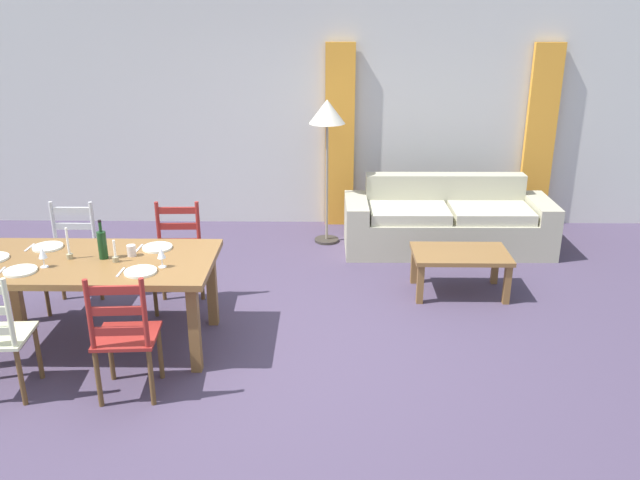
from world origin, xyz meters
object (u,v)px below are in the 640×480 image
at_px(dining_chair_near_right, 125,336).
at_px(couch, 446,223).
at_px(dining_chair_far_left, 72,257).
at_px(wine_glass_near_left, 42,254).
at_px(wine_glass_near_right, 161,254).
at_px(coffee_cup_primary, 131,251).
at_px(standing_lamp, 327,121).
at_px(coffee_table, 460,258).
at_px(dining_chair_far_right, 178,257).
at_px(wine_bottle, 102,244).
at_px(dining_table, 93,270).

xyz_separation_m(dining_chair_near_right, couch, (2.73, 2.99, -0.19)).
bearing_deg(dining_chair_far_left, wine_glass_near_left, -79.93).
xyz_separation_m(dining_chair_far_left, wine_glass_near_left, (0.16, -0.89, 0.38)).
height_order(dining_chair_far_left, wine_glass_near_right, dining_chair_far_left).
xyz_separation_m(coffee_cup_primary, standing_lamp, (1.53, 2.36, 0.62)).
distance_m(coffee_cup_primary, coffee_table, 3.00).
height_order(dining_chair_far_right, couch, dining_chair_far_right).
distance_m(dining_chair_far_left, coffee_table, 3.58).
bearing_deg(dining_chair_far_right, wine_glass_near_right, -83.60).
relative_size(dining_chair_near_right, dining_chair_far_left, 1.00).
bearing_deg(dining_chair_near_right, wine_glass_near_right, 76.16).
bearing_deg(wine_bottle, wine_glass_near_left, -154.70).
bearing_deg(coffee_cup_primary, standing_lamp, 57.01).
distance_m(wine_bottle, wine_glass_near_right, 0.53).
xyz_separation_m(wine_glass_near_left, standing_lamp, (2.13, 2.60, 0.55)).
distance_m(wine_glass_near_right, coffee_cup_primary, 0.38).
distance_m(dining_table, dining_chair_near_right, 0.87).
distance_m(dining_chair_near_right, standing_lamp, 3.58).
bearing_deg(dining_chair_far_left, dining_chair_near_right, -57.99).
xyz_separation_m(dining_chair_near_right, wine_glass_near_right, (0.14, 0.58, 0.38)).
xyz_separation_m(dining_chair_far_right, coffee_cup_primary, (-0.20, -0.66, 0.32)).
height_order(dining_chair_far_right, wine_glass_near_right, dining_chair_far_right).
relative_size(wine_bottle, coffee_cup_primary, 3.51).
relative_size(wine_bottle, coffee_table, 0.35).
relative_size(dining_table, couch, 0.83).
height_order(coffee_table, standing_lamp, standing_lamp).
bearing_deg(coffee_cup_primary, dining_chair_near_right, -79.16).
xyz_separation_m(dining_chair_near_right, standing_lamp, (1.38, 3.17, 0.93)).
bearing_deg(standing_lamp, dining_chair_near_right, -113.49).
distance_m(dining_chair_near_right, couch, 4.05).
bearing_deg(dining_chair_near_right, dining_chair_far_right, 88.29).
relative_size(wine_bottle, couch, 0.14).
relative_size(dining_table, wine_bottle, 6.01).
bearing_deg(dining_chair_near_right, wine_glass_near_left, 142.87).
distance_m(dining_chair_near_right, coffee_cup_primary, 0.88).
height_order(wine_glass_near_left, coffee_cup_primary, wine_glass_near_left).
height_order(dining_chair_near_right, dining_chair_far_right, same).
relative_size(dining_chair_far_left, wine_glass_near_right, 5.96).
bearing_deg(dining_chair_far_left, couch, 22.87).
bearing_deg(wine_glass_near_right, wine_bottle, 161.04).
bearing_deg(standing_lamp, dining_table, -126.66).
bearing_deg(couch, dining_chair_near_right, -132.40).
distance_m(wine_bottle, couch, 3.85).
bearing_deg(coffee_cup_primary, dining_chair_far_left, 139.48).
bearing_deg(dining_table, coffee_cup_primary, 16.57).
height_order(couch, coffee_table, couch).
xyz_separation_m(wine_glass_near_left, wine_glass_near_right, (0.90, 0.01, 0.00)).
bearing_deg(wine_glass_near_right, coffee_table, 25.40).
relative_size(wine_bottle, wine_glass_near_left, 1.96).
relative_size(wine_glass_near_right, couch, 0.07).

